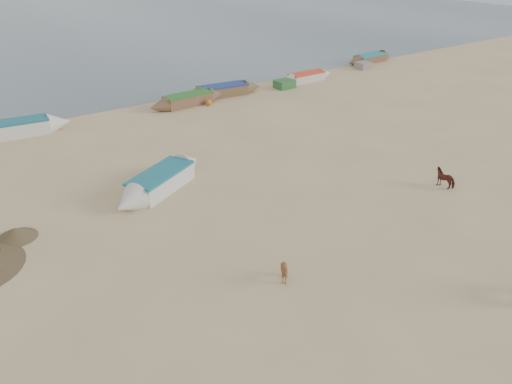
# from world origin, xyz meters

# --- Properties ---
(ground) EXTENTS (140.00, 140.00, 0.00)m
(ground) POSITION_xyz_m (0.00, 0.00, 0.00)
(ground) COLOR tan
(ground) RESTS_ON ground
(calf_front) EXTENTS (0.91, 0.85, 0.84)m
(calf_front) POSITION_xyz_m (-2.13, -0.75, 0.42)
(calf_front) COLOR brown
(calf_front) RESTS_ON ground
(calf_right) EXTENTS (1.15, 1.19, 0.91)m
(calf_right) POSITION_xyz_m (9.15, 0.70, 0.46)
(calf_right) COLOR #5D261E
(calf_right) RESTS_ON ground
(near_canoe) EXTENTS (6.24, 4.22, 0.95)m
(near_canoe) POSITION_xyz_m (-2.47, 8.51, 0.48)
(near_canoe) COLOR silver
(near_canoe) RESTS_ON ground
(waterline_canoes) EXTENTS (59.50, 4.91, 0.98)m
(waterline_canoes) POSITION_xyz_m (-0.90, 20.11, 0.43)
(waterline_canoes) COLOR brown
(waterline_canoes) RESTS_ON ground
(beach_clutter) EXTENTS (46.65, 2.87, 0.64)m
(beach_clutter) POSITION_xyz_m (4.67, 19.90, 0.30)
(beach_clutter) COLOR #2B6033
(beach_clutter) RESTS_ON ground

